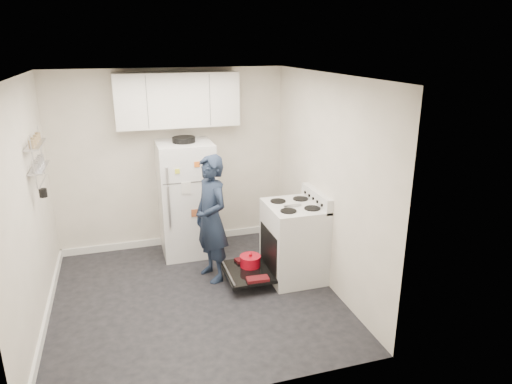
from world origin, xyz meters
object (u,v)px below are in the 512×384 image
object	(u,v)px
open_oven_door	(248,268)
refrigerator	(187,198)
person	(211,219)
electric_range	(293,242)

from	to	relation	value
open_oven_door	refrigerator	bearing A→B (deg)	118.12
open_oven_door	person	distance (m)	0.76
electric_range	person	world-z (taller)	person
open_oven_door	refrigerator	world-z (taller)	refrigerator
electric_range	refrigerator	size ratio (longest dim) A/B	0.67
open_oven_door	refrigerator	xyz separation A→B (m)	(-0.57, 1.06, 0.61)
open_oven_door	electric_range	bearing A→B (deg)	-3.82
refrigerator	person	xyz separation A→B (m)	(0.17, -0.84, -0.00)
electric_range	refrigerator	xyz separation A→B (m)	(-1.13, 1.10, 0.32)
open_oven_door	person	xyz separation A→B (m)	(-0.40, 0.22, 0.61)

